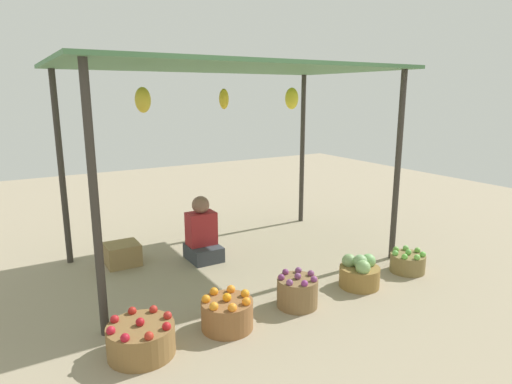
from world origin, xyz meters
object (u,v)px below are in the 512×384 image
Objects in this scene: basket_oranges at (227,313)px; wooden_crate_near_vendor at (123,254)px; vendor_person at (202,235)px; basket_cabbages at (360,273)px; basket_purple_onions at (297,291)px; basket_green_apples at (408,262)px; basket_red_apples at (141,339)px.

basket_oranges reaches higher than wooden_crate_near_vendor.
vendor_person is 2.07× the size of wooden_crate_near_vendor.
vendor_person is 1.75× the size of basket_oranges.
basket_cabbages reaches higher than wooden_crate_near_vendor.
basket_cabbages is at bearing 1.36° from basket_purple_onions.
basket_purple_onions is at bearing -178.95° from basket_green_apples.
basket_oranges is at bearing -178.79° from basket_green_apples.
basket_purple_onions is 1.03× the size of wooden_crate_near_vendor.
wooden_crate_near_vendor is (0.35, 1.91, 0.00)m from basket_red_apples.
basket_oranges is 2.31m from basket_green_apples.
basket_purple_onions is 0.81m from basket_cabbages.
basket_red_apples is at bearing -178.92° from basket_cabbages.
wooden_crate_near_vendor is (-1.97, 1.87, -0.02)m from basket_cabbages.
basket_purple_onions is 1.01× the size of basket_green_apples.
basket_cabbages is at bearing 1.44° from basket_oranges.
vendor_person is at bearing 52.45° from basket_red_apples.
basket_oranges is (-0.48, -1.59, -0.16)m from vendor_person.
basket_oranges reaches higher than basket_green_apples.
wooden_crate_near_vendor is (-0.88, 0.32, -0.17)m from vendor_person.
basket_green_apples is 1.02× the size of wooden_crate_near_vendor.
basket_cabbages reaches higher than basket_purple_onions.
vendor_person reaches higher than basket_cabbages.
basket_red_apples reaches higher than basket_green_apples.
basket_green_apples is (1.56, 0.03, -0.03)m from basket_purple_onions.
basket_red_apples is 1.25× the size of basket_cabbages.
vendor_person is 2.02× the size of basket_green_apples.
basket_green_apples is (1.83, -1.54, -0.19)m from vendor_person.
basket_purple_onions is at bearing -58.51° from wooden_crate_near_vendor.
vendor_person is 1.87× the size of basket_cabbages.
basket_cabbages is at bearing -43.51° from wooden_crate_near_vendor.
wooden_crate_near_vendor is at bearing 160.32° from vendor_person.
vendor_person is 2.01× the size of basket_purple_onions.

